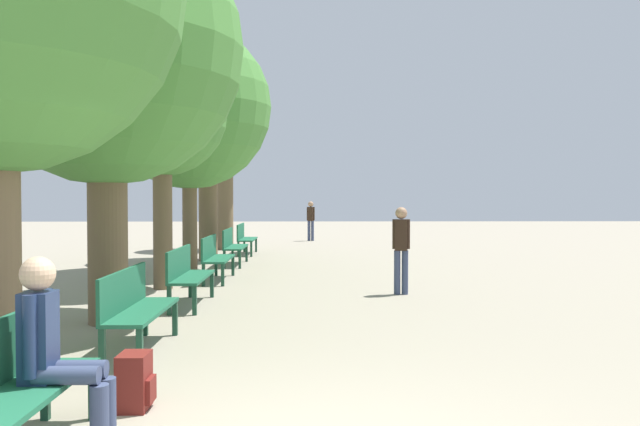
{
  "coord_description": "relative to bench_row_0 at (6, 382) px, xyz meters",
  "views": [
    {
      "loc": [
        0.2,
        -3.63,
        1.74
      ],
      "look_at": [
        0.36,
        6.06,
        1.49
      ],
      "focal_mm": 35.0,
      "sensor_mm": 36.0,
      "label": 1
    }
  ],
  "objects": [
    {
      "name": "bench_row_0",
      "position": [
        0.0,
        0.0,
        0.0
      ],
      "size": [
        0.46,
        1.71,
        0.92
      ],
      "color": "#1E6042",
      "rests_on": "ground_plane"
    },
    {
      "name": "bench_row_1",
      "position": [
        0.0,
        2.95,
        0.0
      ],
      "size": [
        0.46,
        1.71,
        0.92
      ],
      "color": "#1E6042",
      "rests_on": "ground_plane"
    },
    {
      "name": "bench_row_2",
      "position": [
        0.0,
        5.9,
        0.0
      ],
      "size": [
        0.46,
        1.71,
        0.92
      ],
      "color": "#1E6042",
      "rests_on": "ground_plane"
    },
    {
      "name": "bench_row_3",
      "position": [
        0.0,
        8.86,
        0.0
      ],
      "size": [
        0.46,
        1.71,
        0.92
      ],
      "color": "#1E6042",
      "rests_on": "ground_plane"
    },
    {
      "name": "bench_row_4",
      "position": [
        0.0,
        11.81,
        0.0
      ],
      "size": [
        0.46,
        1.71,
        0.92
      ],
      "color": "#1E6042",
      "rests_on": "ground_plane"
    },
    {
      "name": "bench_row_5",
      "position": [
        0.0,
        14.76,
        0.0
      ],
      "size": [
        0.46,
        1.71,
        0.92
      ],
      "color": "#1E6042",
      "rests_on": "ground_plane"
    },
    {
      "name": "tree_row_1",
      "position": [
        -0.8,
        4.54,
        3.19
      ],
      "size": [
        3.74,
        3.74,
        5.64
      ],
      "color": "brown",
      "rests_on": "ground_plane"
    },
    {
      "name": "tree_row_2",
      "position": [
        -0.8,
        7.74,
        2.77
      ],
      "size": [
        2.46,
        2.46,
        4.59
      ],
      "color": "brown",
      "rests_on": "ground_plane"
    },
    {
      "name": "tree_row_3",
      "position": [
        -0.8,
        10.39,
        3.25
      ],
      "size": [
        3.77,
        3.77,
        5.69
      ],
      "color": "brown",
      "rests_on": "ground_plane"
    },
    {
      "name": "tree_row_4",
      "position": [
        -0.8,
        12.99,
        3.06
      ],
      "size": [
        2.9,
        2.9,
        5.12
      ],
      "color": "brown",
      "rests_on": "ground_plane"
    },
    {
      "name": "tree_row_5",
      "position": [
        -0.8,
        16.44,
        3.12
      ],
      "size": [
        2.3,
        2.3,
        4.96
      ],
      "color": "brown",
      "rests_on": "ground_plane"
    },
    {
      "name": "person_seated",
      "position": [
        0.24,
        0.22,
        0.17
      ],
      "size": [
        0.62,
        0.35,
        1.34
      ],
      "color": "#384260",
      "rests_on": "ground_plane"
    },
    {
      "name": "backpack",
      "position": [
        0.54,
        1.04,
        -0.32
      ],
      "size": [
        0.27,
        0.31,
        0.46
      ],
      "color": "maroon",
      "rests_on": "ground_plane"
    },
    {
      "name": "pedestrian_near",
      "position": [
        2.01,
        20.46,
        0.35
      ],
      "size": [
        0.31,
        0.24,
        1.56
      ],
      "color": "#384260",
      "rests_on": "ground_plane"
    },
    {
      "name": "pedestrian_mid",
      "position": [
        3.6,
        6.99,
        0.35
      ],
      "size": [
        0.32,
        0.22,
        1.56
      ],
      "color": "#384260",
      "rests_on": "ground_plane"
    }
  ]
}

